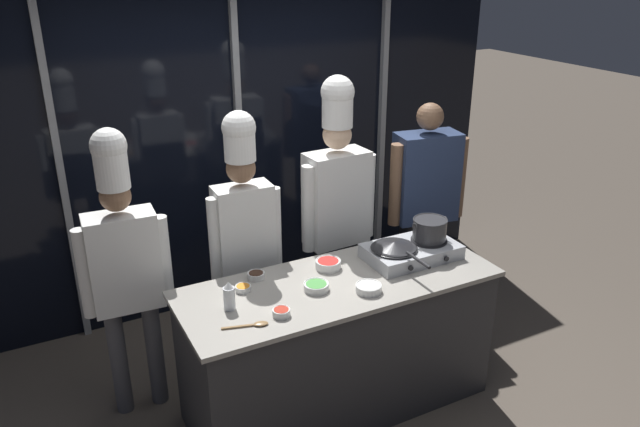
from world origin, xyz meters
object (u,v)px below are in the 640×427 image
(prep_bowl_soy_glaze, at_px, (256,275))
(person_guest, at_px, (425,193))
(prep_bowl_bell_pepper, at_px, (328,264))
(portable_stove, at_px, (411,251))
(stock_pot, at_px, (430,229))
(chef_line, at_px, (337,197))
(prep_bowl_chili_flakes, at_px, (281,312))
(chef_sous, at_px, (244,226))
(frying_pan, at_px, (395,245))
(prep_bowl_scallions, at_px, (316,286))
(prep_bowl_carrots, at_px, (243,288))
(chef_head, at_px, (124,259))
(squeeze_bottle_clear, at_px, (229,296))
(prep_bowl_rice, at_px, (369,287))
(serving_spoon_slotted, at_px, (254,325))

(prep_bowl_soy_glaze, relative_size, person_guest, 0.06)
(prep_bowl_bell_pepper, distance_m, person_guest, 1.22)
(portable_stove, relative_size, prep_bowl_soy_glaze, 5.51)
(stock_pot, xyz_separation_m, chef_line, (-0.36, 0.60, 0.08))
(prep_bowl_soy_glaze, xyz_separation_m, chef_line, (0.77, 0.39, 0.24))
(prep_bowl_chili_flakes, relative_size, chef_sous, 0.05)
(frying_pan, bearing_deg, prep_bowl_bell_pepper, 162.72)
(prep_bowl_scallions, relative_size, prep_bowl_carrots, 1.58)
(chef_head, bearing_deg, prep_bowl_scallions, 150.91)
(portable_stove, distance_m, prep_bowl_soy_glaze, 1.02)
(person_guest, bearing_deg, squeeze_bottle_clear, 29.51)
(prep_bowl_bell_pepper, bearing_deg, stock_pot, -10.15)
(squeeze_bottle_clear, relative_size, prep_bowl_rice, 1.09)
(chef_sous, xyz_separation_m, person_guest, (1.50, 0.10, -0.07))
(chef_line, height_order, person_guest, chef_line)
(frying_pan, distance_m, chef_sous, 0.97)
(serving_spoon_slotted, bearing_deg, prep_bowl_soy_glaze, 66.84)
(stock_pot, bearing_deg, prep_bowl_rice, -158.15)
(stock_pot, bearing_deg, prep_bowl_bell_pepper, 169.85)
(stock_pot, distance_m, prep_bowl_rice, 0.67)
(chef_line, bearing_deg, stock_pot, 117.80)
(prep_bowl_carrots, bearing_deg, chef_head, 143.99)
(chef_head, distance_m, chef_sous, 0.76)
(portable_stove, xyz_separation_m, prep_bowl_carrots, (-1.12, 0.10, -0.03))
(person_guest, bearing_deg, portable_stove, 57.14)
(prep_bowl_chili_flakes, bearing_deg, squeeze_bottle_clear, 138.78)
(stock_pot, distance_m, person_guest, 0.76)
(prep_bowl_chili_flakes, height_order, person_guest, person_guest)
(chef_head, xyz_separation_m, chef_sous, (0.76, 0.00, 0.05))
(prep_bowl_soy_glaze, relative_size, chef_line, 0.05)
(stock_pot, height_order, prep_bowl_bell_pepper, stock_pot)
(stock_pot, xyz_separation_m, serving_spoon_slotted, (-1.34, -0.27, -0.17))
(prep_bowl_carrots, relative_size, person_guest, 0.06)
(frying_pan, distance_m, chef_head, 1.65)
(chef_sous, height_order, person_guest, chef_sous)
(chef_head, bearing_deg, prep_bowl_carrots, 147.22)
(prep_bowl_carrots, bearing_deg, chef_sous, 67.05)
(frying_pan, height_order, stock_pot, stock_pot)
(squeeze_bottle_clear, bearing_deg, prep_bowl_scallions, -3.73)
(prep_bowl_scallions, relative_size, prep_bowl_chili_flakes, 1.51)
(prep_bowl_scallions, height_order, chef_line, chef_line)
(portable_stove, distance_m, prep_bowl_scallions, 0.74)
(chef_sous, bearing_deg, prep_bowl_soy_glaze, 81.56)
(prep_bowl_chili_flakes, bearing_deg, serving_spoon_slotted, -171.93)
(serving_spoon_slotted, bearing_deg, chef_sous, 71.97)
(serving_spoon_slotted, bearing_deg, frying_pan, 14.09)
(prep_bowl_chili_flakes, distance_m, prep_bowl_carrots, 0.36)
(portable_stove, relative_size, prep_bowl_scallions, 3.90)
(prep_bowl_soy_glaze, bearing_deg, prep_bowl_rice, -41.04)
(stock_pot, bearing_deg, portable_stove, -179.90)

